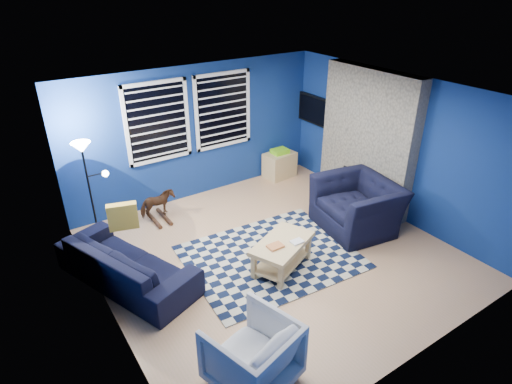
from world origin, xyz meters
TOP-DOWN VIEW (x-y plane):
  - floor at (0.00, 0.00)m, footprint 5.00×5.00m
  - ceiling at (0.00, 0.00)m, footprint 5.00×5.00m
  - wall_back at (0.00, 2.50)m, footprint 5.00×0.00m
  - wall_left at (-2.50, 0.00)m, footprint 0.00×5.00m
  - wall_right at (2.50, 0.00)m, footprint 0.00×5.00m
  - fireplace at (2.36, 0.50)m, footprint 0.65×2.00m
  - window_left at (-0.75, 2.46)m, footprint 1.17×0.06m
  - window_right at (0.55, 2.46)m, footprint 1.17×0.06m
  - tv at (2.45, 2.00)m, footprint 0.07×1.00m
  - rug at (-0.10, -0.03)m, footprint 2.65×2.19m
  - sofa at (-2.10, 0.62)m, footprint 2.31×1.55m
  - armchair_big at (1.62, -0.12)m, footprint 1.46×1.33m
  - armchair_bent at (-1.55, -1.73)m, footprint 1.01×1.02m
  - rocking_horse at (-1.10, 1.97)m, footprint 0.29×0.60m
  - coffee_table at (-0.12, -0.35)m, footprint 1.13×0.92m
  - cabinet at (1.75, 2.25)m, footprint 0.68×0.49m
  - floor_lamp at (-2.13, 1.96)m, footprint 0.46×0.28m
  - throw_pillow at (-1.95, 1.01)m, footprint 0.43×0.24m

SIDE VIEW (x-z plane):
  - floor at x=0.00m, z-range 0.00..0.00m
  - rug at x=-0.10m, z-range 0.00..0.02m
  - cabinet at x=1.75m, z-range -0.03..0.59m
  - sofa at x=-2.10m, z-range 0.00..0.63m
  - rocking_horse at x=-1.10m, z-range 0.07..0.57m
  - coffee_table at x=-0.12m, z-range 0.10..0.59m
  - armchair_bent at x=-1.55m, z-range 0.00..0.77m
  - armchair_big at x=1.62m, z-range 0.00..0.85m
  - throw_pillow at x=-1.95m, z-range 0.63..1.02m
  - fireplace at x=2.36m, z-range -0.05..2.45m
  - wall_back at x=0.00m, z-range -1.25..3.75m
  - wall_left at x=-2.50m, z-range -1.25..3.75m
  - wall_right at x=2.50m, z-range -1.25..3.75m
  - floor_lamp at x=-2.13m, z-range 0.54..2.22m
  - tv at x=2.45m, z-range 1.11..1.69m
  - window_left at x=-0.75m, z-range 0.89..2.31m
  - window_right at x=0.55m, z-range 0.89..2.31m
  - ceiling at x=0.00m, z-range 2.50..2.50m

